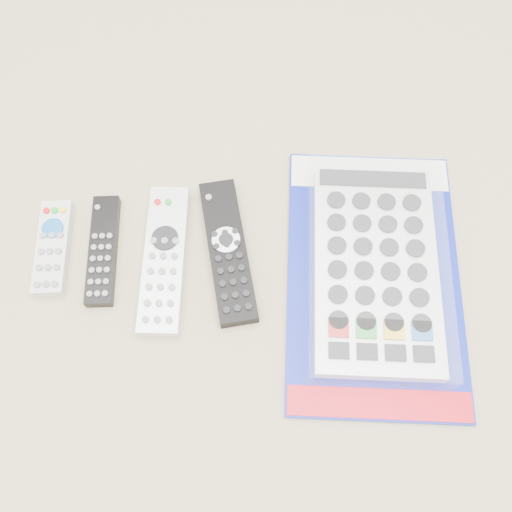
{
  "coord_description": "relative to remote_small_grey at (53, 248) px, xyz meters",
  "views": [
    {
      "loc": [
        0.03,
        -0.34,
        0.71
      ],
      "look_at": [
        0.07,
        -0.03,
        0.01
      ],
      "focal_mm": 40.0,
      "sensor_mm": 36.0,
      "label": 1
    }
  ],
  "objects": [
    {
      "name": "remote_large_black",
      "position": [
        0.23,
        -0.04,
        0.0
      ],
      "size": [
        0.06,
        0.21,
        0.02
      ],
      "rotation": [
        0.0,
        0.0,
        0.04
      ],
      "color": "black",
      "rests_on": "ground"
    },
    {
      "name": "jumbo_remote_packaged",
      "position": [
        0.42,
        -0.09,
        0.01
      ],
      "size": [
        0.29,
        0.41,
        0.05
      ],
      "rotation": [
        0.0,
        0.0,
        -0.18
      ],
      "color": "#0D1B97",
      "rests_on": "ground"
    },
    {
      "name": "remote_small_grey",
      "position": [
        0.0,
        0.0,
        0.0
      ],
      "size": [
        0.05,
        0.14,
        0.02
      ],
      "rotation": [
        0.0,
        0.0,
        -0.1
      ],
      "color": "silver",
      "rests_on": "ground"
    },
    {
      "name": "remote_silver_dvd",
      "position": [
        0.15,
        -0.04,
        0.0
      ],
      "size": [
        0.08,
        0.22,
        0.02
      ],
      "rotation": [
        0.0,
        0.0,
        -0.15
      ],
      "color": "silver",
      "rests_on": "ground"
    },
    {
      "name": "remote_slim_black",
      "position": [
        0.07,
        -0.01,
        -0.0
      ],
      "size": [
        0.05,
        0.16,
        0.02
      ],
      "rotation": [
        0.0,
        0.0,
        -0.1
      ],
      "color": "black",
      "rests_on": "ground"
    }
  ]
}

